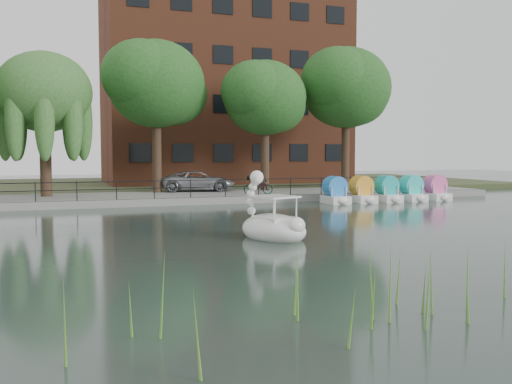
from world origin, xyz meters
TOP-DOWN VIEW (x-y plane):
  - ground_plane at (0.00, 0.00)m, footprint 120.00×120.00m
  - promenade at (0.00, 16.00)m, footprint 40.00×6.00m
  - kerb at (0.00, 13.05)m, footprint 40.00×0.25m
  - land_strip at (0.00, 30.00)m, footprint 60.00×22.00m
  - railing at (0.00, 13.25)m, footprint 32.00×0.05m
  - apartment_building at (7.00, 29.97)m, footprint 20.00×10.07m
  - willow_mid at (-7.50, 17.00)m, footprint 5.32×5.32m
  - broadleaf_center at (-1.00, 18.00)m, footprint 6.00×6.00m
  - broadleaf_right at (6.00, 17.50)m, footprint 5.40×5.40m
  - broadleaf_far at (12.50, 18.50)m, footprint 6.30×6.30m
  - minivan at (1.66, 18.10)m, footprint 3.49×5.77m
  - bicycle at (4.31, 14.14)m, footprint 0.90×1.80m
  - swan_boat at (-0.27, 0.26)m, footprint 2.46×3.08m
  - pedal_boat_row at (11.30, 11.26)m, footprint 7.95×1.70m

SIDE VIEW (x-z plane):
  - ground_plane at x=0.00m, z-range 0.00..0.00m
  - land_strip at x=0.00m, z-range 0.00..0.36m
  - promenade at x=0.00m, z-range 0.00..0.40m
  - kerb at x=0.00m, z-range 0.00..0.40m
  - swan_boat at x=-0.27m, z-range -0.64..1.63m
  - pedal_boat_row at x=11.30m, z-range -0.09..1.31m
  - bicycle at x=4.31m, z-range 0.40..1.40m
  - railing at x=0.00m, z-range 0.65..1.65m
  - minivan at x=1.66m, z-range 0.40..1.90m
  - willow_mid at x=-7.50m, z-range 2.17..10.32m
  - broadleaf_right at x=6.00m, z-range 2.22..10.55m
  - broadleaf_center at x=-1.00m, z-range 2.44..11.69m
  - broadleaf_far at x=12.50m, z-range 2.54..12.25m
  - apartment_building at x=7.00m, z-range 0.36..18.36m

